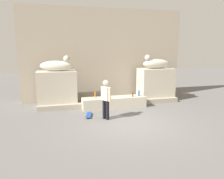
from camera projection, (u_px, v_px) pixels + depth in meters
ground_plane at (129, 123)px, 8.55m from camera, size 40.00×40.00×0.00m
facade_wall at (104, 55)px, 12.43m from camera, size 9.32×0.60×5.14m
pedestal_left at (57, 89)px, 10.85m from camera, size 1.93×1.11×1.82m
pedestal_right at (156, 84)px, 12.22m from camera, size 1.93×1.11×1.82m
statue_reclining_left at (57, 65)px, 10.62m from camera, size 1.69×0.94×0.78m
statue_reclining_right at (156, 63)px, 11.98m from camera, size 1.61×0.59×0.78m
ledge_block at (114, 102)px, 10.72m from camera, size 3.19×0.74×0.54m
skater at (106, 98)px, 8.88m from camera, size 0.36×0.48×1.67m
skateboard at (89, 115)px, 9.39m from camera, size 0.38×0.82×0.08m
bottle_blue at (139, 93)px, 10.98m from camera, size 0.08×0.08×0.31m
bottle_brown at (133, 94)px, 10.75m from camera, size 0.07×0.07×0.31m
bottle_green at (107, 96)px, 10.39m from camera, size 0.07×0.07×0.28m
bottle_orange at (95, 95)px, 10.59m from camera, size 0.06×0.06×0.33m
stair_step at (112, 103)px, 11.14m from camera, size 7.41×0.50×0.25m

